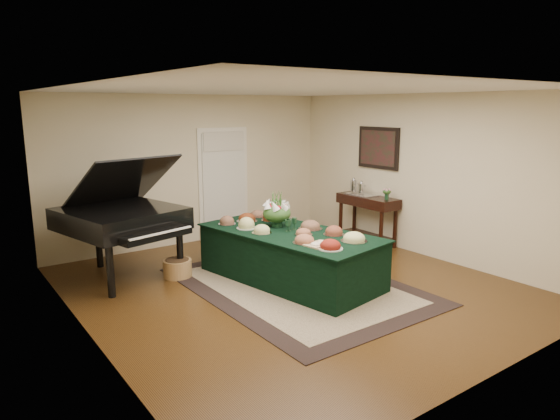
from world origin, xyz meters
TOP-DOWN VIEW (x-y plane):
  - ground at (0.00, 0.00)m, footprint 6.00×6.00m
  - area_rug at (0.05, -0.03)m, footprint 2.58×3.61m
  - kitchen_doorway at (0.60, 2.97)m, footprint 1.05×0.07m
  - buffet_table at (0.12, 0.22)m, footprint 1.71×2.87m
  - food_platters at (0.11, 0.26)m, footprint 1.19×2.39m
  - cutting_board at (-0.01, -0.59)m, footprint 0.39×0.39m
  - green_goblets at (0.15, 0.25)m, footprint 0.24×0.12m
  - floral_centerpiece at (0.15, 0.59)m, footprint 0.43×0.43m
  - grand_piano at (-1.76, 1.81)m, footprint 1.81×2.01m
  - wicker_basket at (-1.14, 1.32)m, footprint 0.42×0.42m
  - mahogany_sideboard at (2.50, 1.01)m, footprint 0.45×1.22m
  - tea_service at (2.50, 1.27)m, footprint 0.34×0.58m
  - pink_bouquet at (2.50, 0.57)m, footprint 0.16×0.16m
  - wall_painting at (2.72, 1.01)m, footprint 0.05×0.95m

SIDE VIEW (x-z plane):
  - ground at x=0.00m, z-range 0.00..0.00m
  - area_rug at x=0.05m, z-range 0.00..0.01m
  - wicker_basket at x=-1.14m, z-range 0.00..0.26m
  - buffet_table at x=0.12m, z-range 0.00..0.74m
  - mahogany_sideboard at x=2.50m, z-range 0.24..1.13m
  - cutting_board at x=-0.01m, z-range 0.72..0.82m
  - food_platters at x=0.11m, z-range 0.72..0.85m
  - green_goblets at x=0.15m, z-range 0.73..0.91m
  - grand_piano at x=-1.76m, z-range 0.01..1.80m
  - floral_centerpiece at x=0.15m, z-range 0.77..1.20m
  - tea_service at x=2.50m, z-range 0.85..1.15m
  - kitchen_doorway at x=0.60m, z-range -0.03..2.07m
  - pink_bouquet at x=2.50m, z-range 0.92..1.13m
  - wall_painting at x=2.72m, z-range 1.38..2.12m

